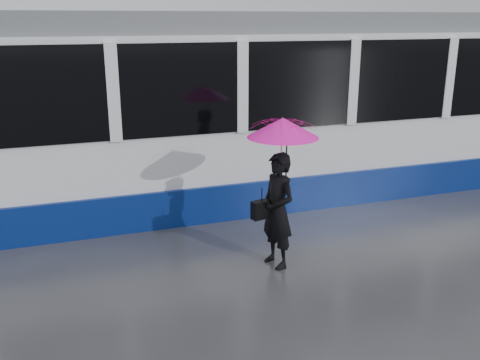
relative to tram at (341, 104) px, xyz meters
name	(u,v)px	position (x,y,z in m)	size (l,w,h in m)	color
ground	(193,259)	(-3.69, -2.50, -1.64)	(90.00, 90.00, 0.00)	#2C2C31
rails	(158,203)	(-3.69, 0.00, -1.63)	(34.00, 1.51, 0.02)	#3F3D38
tram	(341,104)	(0.00, 0.00, 0.00)	(26.00, 2.56, 3.35)	white
woman	(278,211)	(-2.66, -3.06, -0.85)	(0.58, 0.38, 1.58)	black
umbrella	(283,141)	(-2.61, -3.06, 0.09)	(1.12, 1.12, 1.07)	#DB128B
handbag	(262,209)	(-2.88, -3.04, -0.81)	(0.30, 0.19, 0.42)	black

